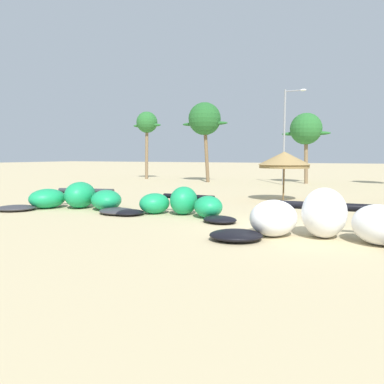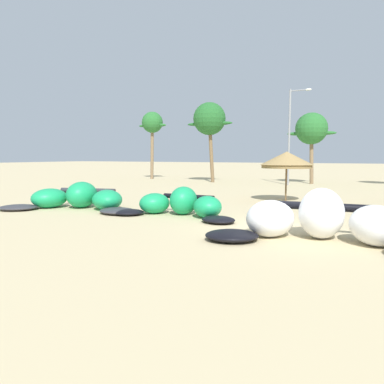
{
  "view_description": "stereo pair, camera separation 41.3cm",
  "coord_description": "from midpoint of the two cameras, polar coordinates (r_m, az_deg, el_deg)",
  "views": [
    {
      "loc": [
        2.52,
        -13.48,
        2.7
      ],
      "look_at": [
        -4.46,
        2.0,
        1.0
      ],
      "focal_mm": 33.69,
      "sensor_mm": 36.0,
      "label": 1
    },
    {
      "loc": [
        2.9,
        -13.31,
        2.7
      ],
      "look_at": [
        -4.46,
        2.0,
        1.0
      ],
      "focal_mm": 33.69,
      "sensor_mm": 36.0,
      "label": 2
    }
  ],
  "objects": [
    {
      "name": "ground_plane",
      "position": [
        13.93,
        14.04,
        -5.64
      ],
      "size": [
        260.0,
        260.0,
        0.0
      ],
      "primitive_type": "plane",
      "color": "#C6B284"
    },
    {
      "name": "kite_far_left",
      "position": [
        19.34,
        -17.03,
        -1.0
      ],
      "size": [
        7.42,
        4.35,
        1.36
      ],
      "color": "#333338",
      "rests_on": "ground"
    },
    {
      "name": "kite_left",
      "position": [
        16.37,
        -1.16,
        -2.02
      ],
      "size": [
        6.25,
        2.82,
        1.3
      ],
      "color": "black",
      "rests_on": "ground"
    },
    {
      "name": "kite_left_of_center",
      "position": [
        12.28,
        20.58,
        -4.34
      ],
      "size": [
        7.31,
        3.49,
        1.66
      ],
      "color": "black",
      "rests_on": "ground"
    },
    {
      "name": "beach_umbrella_near_van",
      "position": [
        22.1,
        15.27,
        4.94
      ],
      "size": [
        3.07,
        3.07,
        2.97
      ],
      "color": "brown",
      "rests_on": "ground"
    },
    {
      "name": "palm_leftmost",
      "position": [
        42.89,
        -6.02,
        10.66
      ],
      "size": [
        3.66,
        2.44,
        7.83
      ],
      "color": "#7F6647",
      "rests_on": "ground"
    },
    {
      "name": "palm_left",
      "position": [
        37.62,
        3.1,
        11.38
      ],
      "size": [
        4.99,
        3.33,
        8.16
      ],
      "color": "brown",
      "rests_on": "ground"
    },
    {
      "name": "palm_left_of_gap",
      "position": [
        37.12,
        18.69,
        9.38
      ],
      "size": [
        4.58,
        3.06,
        6.87
      ],
      "color": "#7F6647",
      "rests_on": "ground"
    },
    {
      "name": "lamppost_west",
      "position": [
        34.89,
        15.76,
        9.19
      ],
      "size": [
        1.95,
        0.24,
        8.77
      ],
      "color": "gray",
      "rests_on": "ground"
    }
  ]
}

